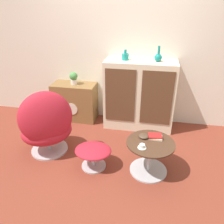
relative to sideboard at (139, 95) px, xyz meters
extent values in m
plane|color=brown|center=(-0.33, -1.14, -0.55)|extent=(12.00, 12.00, 0.00)
cube|color=silver|center=(-0.33, 0.26, 0.75)|extent=(6.40, 0.06, 2.60)
cube|color=beige|center=(0.00, 0.00, 0.00)|extent=(1.08, 0.45, 1.09)
cube|color=brown|center=(-0.27, -0.23, 0.05)|extent=(0.45, 0.01, 0.83)
cube|color=brown|center=(0.27, -0.23, 0.05)|extent=(0.45, 0.01, 0.83)
cube|color=brown|center=(-1.10, 0.04, -0.23)|extent=(0.73, 0.38, 0.64)
cylinder|color=beige|center=(-1.10, -0.15, -0.28)|extent=(0.20, 0.01, 0.20)
cylinder|color=#B7B7BC|center=(-1.15, -0.93, -0.53)|extent=(0.50, 0.50, 0.02)
cylinder|color=#B7B7BC|center=(-1.15, -0.93, -0.46)|extent=(0.06, 0.06, 0.13)
ellipsoid|color=#B21E2D|center=(-1.15, -0.93, -0.23)|extent=(0.87, 0.84, 0.32)
ellipsoid|color=#B21E2D|center=(-1.08, -1.03, 0.03)|extent=(0.78, 0.72, 0.71)
cylinder|color=#B7B7BC|center=(-0.45, -1.15, -0.54)|extent=(0.31, 0.31, 0.02)
cylinder|color=#B7B7BC|center=(-0.45, -1.15, -0.44)|extent=(0.04, 0.04, 0.18)
ellipsoid|color=#B21E2D|center=(-0.45, -1.15, -0.30)|extent=(0.45, 0.38, 0.09)
cylinder|color=#B7B7BC|center=(0.23, -1.10, -0.54)|extent=(0.45, 0.45, 0.02)
cylinder|color=#B7B7BC|center=(0.23, -1.10, -0.34)|extent=(0.04, 0.04, 0.38)
cylinder|color=#472D1E|center=(0.23, -1.10, -0.14)|extent=(0.56, 0.56, 0.02)
cylinder|color=teal|center=(-0.24, 0.00, 0.59)|extent=(0.10, 0.10, 0.09)
cylinder|color=teal|center=(-0.24, 0.00, 0.67)|extent=(0.04, 0.04, 0.06)
ellipsoid|color=#147A75|center=(0.24, 0.00, 0.60)|extent=(0.11, 0.11, 0.11)
cylinder|color=#147A75|center=(0.24, 0.00, 0.71)|extent=(0.03, 0.03, 0.11)
cylinder|color=silver|center=(-1.09, 0.04, 0.13)|extent=(0.10, 0.10, 0.08)
sphere|color=#478E47|center=(-1.09, 0.04, 0.23)|extent=(0.13, 0.13, 0.13)
cylinder|color=white|center=(0.14, -1.22, -0.12)|extent=(0.10, 0.10, 0.01)
cylinder|color=white|center=(0.14, -1.22, -0.10)|extent=(0.06, 0.06, 0.05)
cube|color=beige|center=(0.28, -1.00, -0.12)|extent=(0.16, 0.12, 0.02)
cube|color=red|center=(0.28, -0.99, -0.10)|extent=(0.17, 0.14, 0.02)
ellipsoid|color=#4C3828|center=(0.15, -1.01, -0.11)|extent=(0.12, 0.12, 0.04)
camera|label=1|loc=(0.19, -3.23, 1.32)|focal=35.00mm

